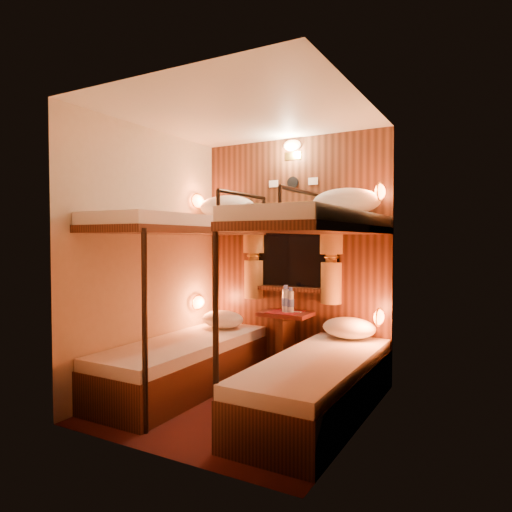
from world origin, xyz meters
The scene contains 22 objects.
floor centered at (0.00, 0.00, 0.00)m, with size 2.10×2.10×0.00m, color #38120F.
ceiling centered at (0.00, 0.00, 2.40)m, with size 2.10×2.10×0.00m, color silver.
wall_back centered at (0.00, 1.05, 1.20)m, with size 2.40×2.40×0.00m, color #C6B293.
wall_front centered at (0.00, -1.05, 1.20)m, with size 2.40×2.40×0.00m, color #C6B293.
wall_left centered at (-1.00, 0.00, 1.20)m, with size 2.40×2.40×0.00m, color #C6B293.
wall_right centered at (1.00, 0.00, 1.20)m, with size 2.40×2.40×0.00m, color #C6B293.
back_panel centered at (0.00, 1.04, 1.20)m, with size 2.00×0.03×2.40m, color #321A0E.
bunk_left centered at (-0.65, 0.07, 0.56)m, with size 0.72×1.90×1.82m.
bunk_right centered at (0.65, 0.07, 0.56)m, with size 0.72×1.90×1.82m.
window centered at (0.00, 1.00, 1.18)m, with size 1.00×0.12×0.79m.
curtains centered at (0.00, 0.97, 1.26)m, with size 1.10×0.22×1.00m.
back_fixtures centered at (0.00, 1.00, 2.25)m, with size 0.54×0.09×0.48m.
reading_lamps centered at (0.00, 0.70, 1.24)m, with size 2.00×0.20×1.25m.
table centered at (0.00, 0.85, 0.41)m, with size 0.50×0.34×0.66m.
bottle_left centered at (0.00, 0.84, 0.77)m, with size 0.08×0.08×0.27m.
bottle_right centered at (0.05, 0.85, 0.76)m, with size 0.07×0.07×0.25m.
sachet_a centered at (0.11, 0.90, 0.65)m, with size 0.08×0.06×0.01m, color silver.
sachet_b centered at (0.04, 0.85, 0.65)m, with size 0.08×0.06×0.01m, color silver.
pillow_lower_left centered at (-0.65, 0.70, 0.55)m, with size 0.46×0.33×0.18m, color silver.
pillow_lower_right centered at (0.65, 0.84, 0.55)m, with size 0.50×0.35×0.19m, color silver.
pillow_upper_left centered at (-0.65, 0.79, 1.71)m, with size 0.62×0.44×0.24m, color silver.
pillow_upper_right centered at (0.65, 0.73, 1.71)m, with size 0.61×0.44×0.24m, color silver.
Camera 1 is at (1.93, -3.23, 1.37)m, focal length 32.00 mm.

